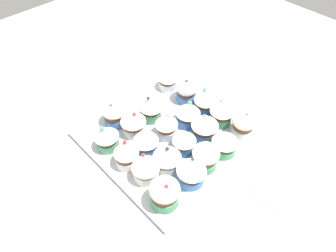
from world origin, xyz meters
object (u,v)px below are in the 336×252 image
Objects in this scene: cupcake_9 at (184,141)px; cupcake_18 at (146,166)px; cupcake_7 at (188,113)px; cupcake_11 at (151,107)px; cupcake_0 at (243,124)px; cupcake_12 at (191,171)px; cupcake_4 at (168,78)px; cupcake_5 at (225,141)px; cupcake_15 at (133,122)px; napkin at (275,180)px; cupcake_14 at (147,142)px; cupcake_19 at (125,151)px; cupcake_1 at (222,111)px; cupcake_16 at (114,114)px; cupcake_8 at (206,157)px; cupcake_3 at (187,90)px; cupcake_6 at (205,126)px; cupcake_10 at (167,126)px; baking_tray at (168,135)px; cupcake_13 at (167,156)px; cupcake_2 at (205,100)px; cupcake_20 at (106,137)px.

cupcake_18 is at bearing 87.64° from cupcake_9.
cupcake_7 is 9.82cm from cupcake_11.
cupcake_12 is at bearing 92.03° from cupcake_0.
cupcake_4 is 27.83cm from cupcake_5.
cupcake_15 is 0.55× the size of napkin.
cupcake_18 reaches higher than cupcake_15.
cupcake_5 is 0.92× the size of cupcake_18.
cupcake_19 is at bearing 81.94° from cupcake_14.
cupcake_1 reaches higher than cupcake_16.
cupcake_14 is (12.65, 21.27, -0.23)cm from cupcake_0.
cupcake_11 reaches higher than cupcake_1.
cupcake_0 is at bearing -89.50° from cupcake_8.
cupcake_3 is 0.88× the size of cupcake_6.
cupcake_14 is at bearing 92.88° from cupcake_10.
cupcake_19 is at bearing 88.14° from baking_tray.
cupcake_0 is at bearing -86.54° from cupcake_5.
napkin is at bearing -145.50° from cupcake_8.
cupcake_12 reaches higher than cupcake_3.
cupcake_18 is (-13.12, 13.27, -0.18)cm from cupcake_11.
cupcake_6 reaches higher than cupcake_0.
cupcake_19 is (-5.53, 26.26, 0.59)cm from cupcake_3.
cupcake_3 is 20.72cm from cupcake_5.
cupcake_18 reaches higher than cupcake_5.
cupcake_13 reaches higher than cupcake_12.
cupcake_7 is (-0.62, -6.63, 4.25)cm from baking_tray.
cupcake_14 is at bearing 93.13° from baking_tray.
cupcake_6 reaches higher than napkin.
cupcake_14 is (-13.84, 20.21, -0.22)cm from cupcake_4.
cupcake_1 is 23.10cm from cupcake_15.
baking_tray is at bearing 174.44° from cupcake_11.
cupcake_19 is 35.62cm from napkin.
cupcake_6 and cupcake_11 have the same top height.
cupcake_16 is (19.15, 6.58, -0.25)cm from cupcake_9.
cupcake_4 is at bearing -52.64° from cupcake_18.
napkin is at bearing 160.27° from cupcake_0.
cupcake_0 is at bearing -116.39° from cupcake_19.
cupcake_11 is (7.87, 12.61, 0.38)cm from cupcake_2.
baking_tray is 13.80cm from cupcake_8.
cupcake_11 is at bearing -64.25° from cupcake_19.
cupcake_9 is at bearing 173.97° from cupcake_11.
cupcake_18 is (7.83, 6.58, 0.13)cm from cupcake_12.
cupcake_3 is at bearing -92.93° from cupcake_20.
napkin is (-19.76, -16.10, -4.94)cm from cupcake_13.
cupcake_6 reaches higher than cupcake_12.
cupcake_6 is at bearing -137.01° from cupcake_10.
cupcake_20 is at bearing 38.98° from cupcake_14.
napkin is (-13.23, -14.86, -4.74)cm from cupcake_12.
cupcake_0 is at bearing -127.37° from cupcake_6.
cupcake_9 is (-5.79, 7.36, -0.26)cm from cupcake_7.
cupcake_9 is 0.87× the size of cupcake_12.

